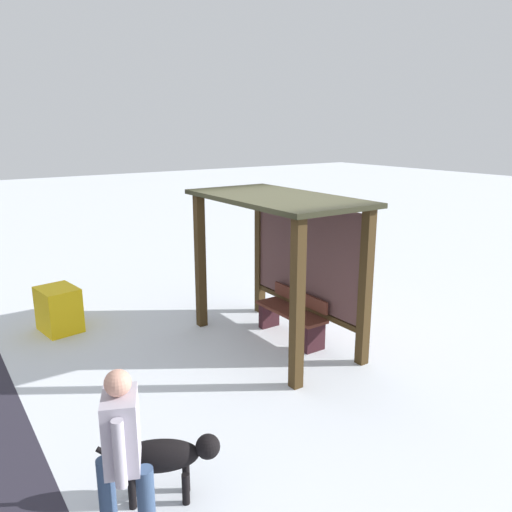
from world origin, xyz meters
TOP-DOWN VIEW (x-y plane):
  - ground_plane at (0.00, 0.00)m, footprint 60.00×60.00m
  - bus_shelter at (0.00, 0.24)m, footprint 2.90×1.54m
  - bench_left_inside at (0.00, 0.34)m, footprint 1.37×0.42m
  - person_walking at (2.55, -3.36)m, footprint 0.57×0.40m
  - dog at (2.23, -2.88)m, footprint 0.61×1.00m
  - grit_bin at (-2.42, -2.69)m, footprint 0.77×0.66m

SIDE VIEW (x-z plane):
  - ground_plane at x=0.00m, z-range 0.00..0.00m
  - bench_left_inside at x=0.00m, z-range -0.01..0.74m
  - grit_bin at x=-2.42m, z-range 0.00..0.75m
  - dog at x=2.23m, z-range 0.13..0.76m
  - person_walking at x=2.55m, z-range 0.12..1.69m
  - bus_shelter at x=0.00m, z-range 0.48..2.82m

